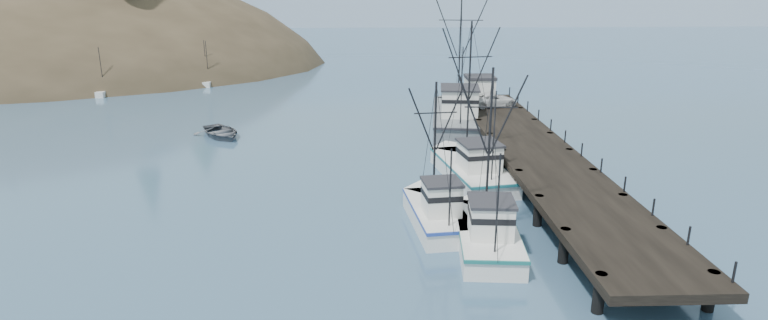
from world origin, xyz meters
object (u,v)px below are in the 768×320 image
trawler_near (487,231)px  motorboat (221,137)px  work_vessel (458,116)px  pickup_truck (494,100)px  pier_shed (480,89)px  pier (536,153)px  trawler_far (471,168)px  trawler_mid (436,212)px

trawler_near → motorboat: trawler_near is taller
work_vessel → pickup_truck: work_vessel is taller
trawler_near → motorboat: (-20.77, 24.74, -0.82)m
trawler_near → work_vessel: bearing=84.7°
trawler_near → pier_shed: 31.12m
pickup_truck → motorboat: 27.39m
pier → pickup_truck: pickup_truck is taller
pier → trawler_near: trawler_near is taller
trawler_far → motorboat: (-21.90, 12.92, -0.82)m
pier → trawler_far: bearing=-171.7°
trawler_mid → pickup_truck: 26.78m
pier → work_vessel: bearing=104.1°
motorboat → work_vessel: bearing=-25.9°
work_vessel → pickup_truck: bearing=10.5°
pier_shed → pickup_truck: bearing=-65.5°
trawler_near → trawler_mid: trawler_near is taller
pier → pickup_truck: size_ratio=9.13×
trawler_mid → trawler_far: 9.54m
trawler_near → trawler_far: trawler_far is taller
trawler_mid → pickup_truck: (8.83, 25.22, 1.85)m
pickup_truck → motorboat: bearing=82.9°
pier → trawler_far: size_ratio=3.65×
trawler_far → pickup_truck: (5.13, 16.42, 1.85)m
work_vessel → motorboat: bearing=-173.1°
pier → motorboat: bearing=155.8°
trawler_near → work_vessel: (2.54, 27.54, 0.41)m
trawler_far → motorboat: 25.44m
pier → work_vessel: size_ratio=2.61×
trawler_near → trawler_far: bearing=84.5°
trawler_far → trawler_mid: bearing=-112.8°
motorboat → pier: bearing=-57.0°
trawler_far → motorboat: size_ratio=2.05×
trawler_far → pickup_truck: 17.30m
trawler_far → work_vessel: size_ratio=0.72×
trawler_near → pickup_truck: (6.26, 28.24, 1.85)m
pier → work_vessel: work_vessel is taller
pier → pier_shed: 18.12m
motorboat → trawler_far: bearing=-63.3°
pier_shed → pickup_truck: 2.67m
trawler_mid → trawler_far: size_ratio=0.76×
trawler_far → motorboat: trawler_far is taller
trawler_mid → work_vessel: work_vessel is taller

